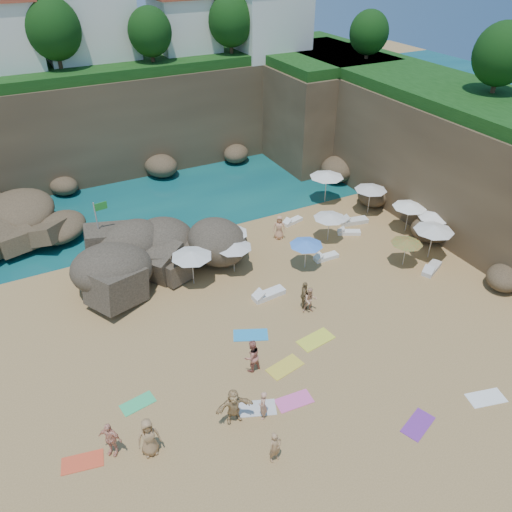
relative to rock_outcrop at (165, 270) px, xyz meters
name	(u,v)px	position (x,y,z in m)	size (l,w,h in m)	color
ground	(249,323)	(2.37, -6.95, 0.00)	(120.00, 120.00, 0.00)	tan
seawater	(112,144)	(2.37, 23.05, 0.00)	(120.00, 120.00, 0.00)	#0C4751
cliff_back	(141,115)	(4.37, 18.05, 4.00)	(44.00, 8.00, 8.00)	brown
cliff_right	(424,145)	(21.37, 1.05, 4.00)	(8.00, 30.00, 8.00)	brown
cliff_corner	(315,107)	(19.37, 13.05, 4.00)	(10.00, 12.00, 8.00)	brown
rock_promontory	(3,236)	(-8.63, 9.05, 0.00)	(12.00, 7.00, 2.00)	brown
clifftop_buildings	(139,24)	(5.33, 18.84, 11.24)	(28.48, 9.48, 7.00)	white
clifftop_trees	(187,34)	(7.15, 12.57, 11.26)	(35.60, 23.82, 4.40)	#11380F
rock_outcrop	(165,270)	(0.00, 0.00, 0.00)	(7.70, 5.78, 3.08)	brown
flag_pole	(100,224)	(-2.99, 2.61, 2.70)	(0.82, 0.15, 4.23)	silver
parasol_0	(191,254)	(1.08, -2.19, 2.11)	(2.43, 2.43, 2.30)	silver
parasol_1	(228,231)	(4.06, -0.81, 2.12)	(2.45, 2.45, 2.32)	silver
parasol_2	(327,175)	(14.09, 3.17, 2.26)	(2.60, 2.60, 2.46)	silver
parasol_3	(371,188)	(15.91, 0.14, 2.06)	(2.37, 2.37, 2.24)	silver
parasol_4	(434,215)	(17.27, -4.84, 1.89)	(2.18, 2.18, 2.06)	silver
parasol_6	(407,241)	(13.58, -6.41, 1.71)	(1.97, 1.97, 1.87)	silver
parasol_7	(330,216)	(11.03, -1.74, 1.88)	(2.16, 2.16, 2.05)	silver
parasol_8	(410,205)	(16.60, -3.22, 2.04)	(2.35, 2.35, 2.22)	silver
parasol_9	(234,245)	(3.76, -2.20, 1.94)	(2.24, 2.24, 2.11)	silver
parasol_10	(306,243)	(7.90, -3.81, 1.80)	(2.08, 2.08, 1.97)	silver
parasol_11	(434,228)	(15.60, -6.50, 2.18)	(2.51, 2.51, 2.37)	silver
lounger_0	(326,257)	(9.63, -3.62, 0.13)	(1.65, 0.55, 0.26)	white
lounger_1	(349,232)	(12.81, -1.75, 0.12)	(1.58, 0.53, 0.25)	white
lounger_2	(293,221)	(10.13, 1.40, 0.12)	(1.59, 0.53, 0.25)	white
lounger_3	(269,294)	(4.46, -5.38, 0.15)	(1.98, 0.66, 0.31)	white
lounger_4	(354,221)	(14.02, -0.67, 0.16)	(2.05, 0.68, 0.32)	silver
lounger_5	(432,268)	(14.73, -7.74, 0.14)	(1.85, 0.62, 0.29)	silver
towel_4	(285,367)	(2.49, -10.63, 0.02)	(1.79, 0.90, 0.03)	yellow
towel_5	(256,408)	(0.10, -12.20, 0.02)	(1.77, 0.89, 0.03)	silver
towel_6	(418,425)	(5.88, -16.17, 0.01)	(1.67, 0.84, 0.03)	purple
towel_7	(83,462)	(-7.29, -11.37, 0.01)	(1.63, 0.82, 0.03)	#F24D2A
towel_8	(251,335)	(2.04, -7.83, 0.02)	(1.80, 0.90, 0.03)	#2997DA
towel_9	(294,401)	(1.82, -12.62, 0.01)	(1.66, 0.83, 0.03)	pink
towel_11	(138,403)	(-4.49, -9.51, 0.01)	(1.51, 0.76, 0.03)	#38C776
towel_12	(316,340)	(4.88, -9.70, 0.02)	(1.93, 0.96, 0.03)	yellow
towel_13	(486,398)	(9.64, -16.49, 0.02)	(1.71, 0.85, 0.03)	white
person_stand_1	(252,356)	(1.00, -10.02, 0.89)	(0.87, 0.68, 1.79)	#BF715F
person_stand_2	(181,245)	(1.54, 1.14, 0.76)	(0.98, 0.41, 1.52)	tan
person_stand_3	(304,295)	(5.71, -7.16, 0.86)	(1.01, 0.42, 1.73)	olive
person_stand_4	(279,227)	(8.19, -0.01, 0.86)	(0.84, 0.46, 1.72)	tan
person_stand_5	(126,243)	(-1.59, 2.72, 0.89)	(1.65, 0.47, 1.78)	#B7745B
person_stand_6	(263,405)	(0.16, -12.72, 0.74)	(0.54, 0.36, 1.49)	tan
person_lie_1	(113,449)	(-6.08, -11.50, 0.21)	(1.01, 1.72, 0.42)	#F4A98A
person_lie_2	(151,449)	(-4.71, -12.20, 0.25)	(0.93, 1.90, 0.51)	#A37C51
person_lie_3	(234,417)	(-1.03, -12.31, 0.24)	(1.64, 1.77, 0.47)	tan
person_lie_4	(275,457)	(-0.41, -14.80, 0.18)	(0.56, 1.52, 0.36)	tan
person_lie_5	(310,307)	(5.82, -7.61, 0.29)	(0.75, 1.55, 0.59)	tan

